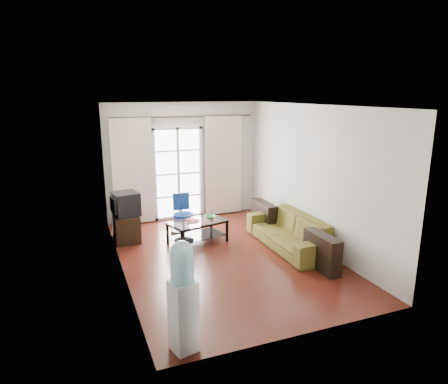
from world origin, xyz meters
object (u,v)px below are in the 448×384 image
object	(u,v)px
coffee_table	(197,229)
crt_tv	(125,204)
task_chair	(183,223)
tv_stand	(126,227)
water_cooler	(183,295)
sofa	(289,232)

from	to	relation	value
coffee_table	crt_tv	world-z (taller)	crt_tv
task_chair	coffee_table	bearing A→B (deg)	-72.03
tv_stand	crt_tv	xyz separation A→B (m)	(0.00, -0.01, 0.50)
coffee_table	task_chair	world-z (taller)	task_chair
water_cooler	coffee_table	bearing A→B (deg)	55.32
tv_stand	sofa	bearing A→B (deg)	-28.43
sofa	coffee_table	distance (m)	1.80
sofa	task_chair	distance (m)	2.22
coffee_table	sofa	bearing A→B (deg)	-28.77
task_chair	crt_tv	bearing A→B (deg)	177.70
tv_stand	crt_tv	bearing A→B (deg)	-83.76
tv_stand	water_cooler	world-z (taller)	water_cooler
coffee_table	task_chair	bearing A→B (deg)	104.57
sofa	water_cooler	distance (m)	3.63
crt_tv	task_chair	bearing A→B (deg)	-15.55
sofa	task_chair	bearing A→B (deg)	-129.20
coffee_table	tv_stand	distance (m)	1.46
sofa	water_cooler	xyz separation A→B (m)	(-2.76, -2.34, 0.39)
crt_tv	water_cooler	xyz separation A→B (m)	(0.11, -3.86, -0.06)
sofa	water_cooler	world-z (taller)	water_cooler
task_chair	water_cooler	bearing A→B (deg)	-102.16
coffee_table	tv_stand	world-z (taller)	tv_stand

